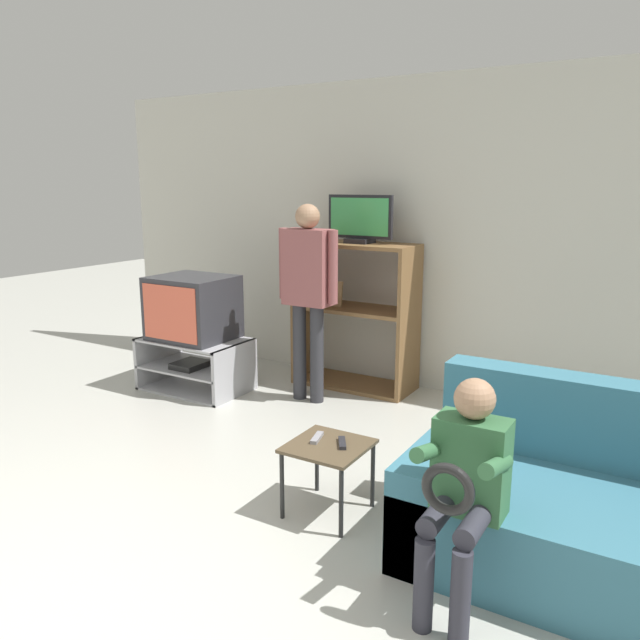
% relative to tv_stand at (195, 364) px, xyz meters
% --- Properties ---
extents(ground_plane, '(18.00, 18.00, 0.00)m').
position_rel_tv_stand_xyz_m(ground_plane, '(1.54, -2.53, -0.22)').
color(ground_plane, '#B7B7AD').
extents(wall_back, '(6.40, 0.06, 2.60)m').
position_rel_tv_stand_xyz_m(wall_back, '(1.54, 1.09, 1.08)').
color(wall_back, beige).
rests_on(wall_back, ground_plane).
extents(tv_stand, '(0.90, 0.57, 0.45)m').
position_rel_tv_stand_xyz_m(tv_stand, '(0.00, 0.00, 0.00)').
color(tv_stand, '#A8A8AD').
rests_on(tv_stand, ground_plane).
extents(television_main, '(0.65, 0.56, 0.53)m').
position_rel_tv_stand_xyz_m(television_main, '(-0.02, 0.02, 0.49)').
color(television_main, '#2D2D33').
rests_on(television_main, tv_stand).
extents(media_shelf, '(1.04, 0.45, 1.26)m').
position_rel_tv_stand_xyz_m(media_shelf, '(1.13, 0.79, 0.42)').
color(media_shelf, brown).
rests_on(media_shelf, ground_plane).
extents(television_flat, '(0.58, 0.20, 0.40)m').
position_rel_tv_stand_xyz_m(television_flat, '(1.17, 0.79, 1.22)').
color(television_flat, black).
rests_on(television_flat, media_shelf).
extents(snack_table, '(0.41, 0.41, 0.39)m').
position_rel_tv_stand_xyz_m(snack_table, '(2.02, -1.20, 0.12)').
color(snack_table, brown).
rests_on(snack_table, ground_plane).
extents(remote_control_black, '(0.11, 0.14, 0.02)m').
position_rel_tv_stand_xyz_m(remote_control_black, '(2.08, -1.16, 0.18)').
color(remote_control_black, '#232328').
rests_on(remote_control_black, snack_table).
extents(remote_control_white, '(0.07, 0.15, 0.02)m').
position_rel_tv_stand_xyz_m(remote_control_white, '(1.93, -1.17, 0.18)').
color(remote_control_white, gray).
rests_on(remote_control_white, snack_table).
extents(couch, '(1.45, 0.93, 0.82)m').
position_rel_tv_stand_xyz_m(couch, '(3.23, -1.03, 0.05)').
color(couch, teal).
rests_on(couch, ground_plane).
extents(person_standing_adult, '(0.53, 0.20, 1.59)m').
position_rel_tv_stand_xyz_m(person_standing_adult, '(0.98, 0.27, 0.74)').
color(person_standing_adult, '#2D2D33').
rests_on(person_standing_adult, ground_plane).
extents(person_seated_child, '(0.33, 0.43, 0.98)m').
position_rel_tv_stand_xyz_m(person_seated_child, '(2.87, -1.57, 0.35)').
color(person_seated_child, '#2D2D38').
rests_on(person_seated_child, ground_plane).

